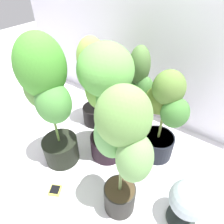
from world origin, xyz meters
name	(u,v)px	position (x,y,z in m)	size (l,w,h in m)	color
ground_plane	(96,167)	(0.00, 0.00, 0.00)	(8.00, 8.00, 0.00)	silver
mylar_back_wall	(161,9)	(0.00, 0.86, 1.00)	(3.20, 0.01, 2.00)	silver
potted_plant_back_right	(163,117)	(0.32, 0.41, 0.40)	(0.38, 0.29, 0.78)	black
potted_plant_front_left	(49,98)	(-0.28, -0.09, 0.61)	(0.43, 0.40, 1.02)	black
potted_plant_back_left	(92,79)	(-0.36, 0.43, 0.49)	(0.35, 0.31, 0.85)	black
potted_plant_back_center	(137,94)	(0.05, 0.49, 0.46)	(0.32, 0.25, 0.85)	#995237
potted_plant_front_right	(122,150)	(0.32, -0.15, 0.57)	(0.41, 0.32, 0.94)	#262521
potted_plant_center	(106,95)	(-0.01, 0.17, 0.60)	(0.43, 0.41, 0.95)	black
hygrometer_box	(55,190)	(-0.11, -0.33, 0.01)	(0.11, 0.11, 0.03)	gold
floor_fan	(188,201)	(0.69, 0.01, 0.23)	(0.25, 0.25, 0.36)	#222826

